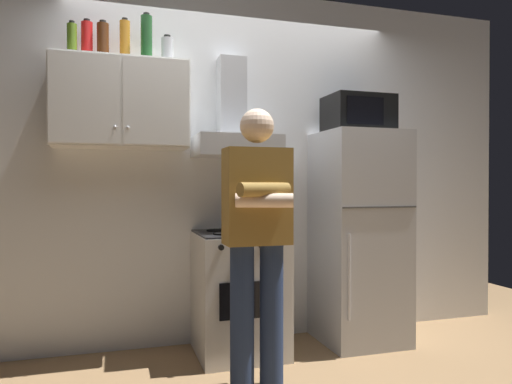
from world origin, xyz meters
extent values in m
plane|color=olive|center=(0.00, 0.00, 0.00)|extent=(7.00, 7.00, 0.00)
cube|color=white|center=(0.00, 0.60, 1.35)|extent=(4.80, 0.10, 2.70)
cube|color=white|center=(-0.85, 0.38, 1.75)|extent=(0.90, 0.34, 0.60)
cube|color=white|center=(-1.07, 0.20, 1.75)|extent=(0.43, 0.01, 0.58)
cube|color=white|center=(-0.62, 0.20, 1.75)|extent=(0.43, 0.01, 0.58)
sphere|color=#B2B2B7|center=(-0.89, 0.19, 1.57)|extent=(0.02, 0.02, 0.02)
sphere|color=#B2B2B7|center=(-0.81, 0.19, 1.57)|extent=(0.02, 0.02, 0.02)
cube|color=silver|center=(-0.05, 0.25, 0.42)|extent=(0.60, 0.60, 0.85)
cube|color=black|center=(-0.05, 0.25, 0.86)|extent=(0.59, 0.59, 0.01)
cube|color=black|center=(-0.05, -0.05, 0.45)|extent=(0.42, 0.01, 0.24)
cylinder|color=black|center=(-0.18, 0.13, 0.87)|extent=(0.16, 0.16, 0.01)
cylinder|color=black|center=(0.08, 0.13, 0.87)|extent=(0.16, 0.16, 0.01)
cylinder|color=black|center=(-0.18, 0.37, 0.87)|extent=(0.16, 0.16, 0.01)
cylinder|color=black|center=(0.08, 0.37, 0.87)|extent=(0.16, 0.16, 0.01)
cylinder|color=black|center=(-0.25, -0.06, 0.80)|extent=(0.04, 0.02, 0.04)
cylinder|color=black|center=(-0.12, -0.06, 0.80)|extent=(0.04, 0.02, 0.04)
cylinder|color=black|center=(0.02, -0.06, 0.80)|extent=(0.04, 0.02, 0.04)
cylinder|color=black|center=(0.15, -0.06, 0.80)|extent=(0.04, 0.02, 0.04)
cube|color=#B7BABF|center=(-0.05, 0.33, 1.47)|extent=(0.60, 0.44, 0.15)
cube|color=#B7BABF|center=(-0.05, 0.47, 1.85)|extent=(0.20, 0.16, 0.60)
cube|color=silver|center=(0.90, 0.25, 0.80)|extent=(0.60, 0.60, 1.60)
cube|color=#4C4C4C|center=(0.90, -0.05, 1.04)|extent=(0.59, 0.01, 0.01)
cylinder|color=silver|center=(0.65, -0.06, 0.56)|extent=(0.02, 0.02, 0.60)
cube|color=black|center=(0.90, 0.27, 1.74)|extent=(0.48, 0.36, 0.28)
cube|color=black|center=(0.86, 0.09, 1.74)|extent=(0.30, 0.01, 0.20)
cylinder|color=navy|center=(-0.19, -0.35, 0.42)|extent=(0.14, 0.14, 0.85)
cylinder|color=navy|center=(-0.01, -0.35, 0.42)|extent=(0.14, 0.14, 0.85)
cube|color=olive|center=(-0.10, -0.35, 1.13)|extent=(0.38, 0.20, 0.56)
cylinder|color=olive|center=(-0.10, -0.49, 1.17)|extent=(0.33, 0.17, 0.08)
cylinder|color=beige|center=(-0.10, -0.49, 1.11)|extent=(0.33, 0.17, 0.08)
sphere|color=beige|center=(-0.10, -0.35, 1.54)|extent=(0.20, 0.20, 0.20)
cylinder|color=#B7BABF|center=(0.08, 0.13, 0.92)|extent=(0.21, 0.21, 0.10)
cylinder|color=black|center=(-0.05, 0.13, 0.96)|extent=(0.05, 0.01, 0.01)
cylinder|color=black|center=(0.21, 0.13, 0.96)|extent=(0.05, 0.01, 0.01)
cylinder|color=#4C6B19|center=(-1.16, 0.39, 2.16)|extent=(0.06, 0.06, 0.22)
cylinder|color=black|center=(-1.16, 0.39, 2.28)|extent=(0.04, 0.04, 0.02)
cylinder|color=#47230F|center=(-0.97, 0.40, 2.17)|extent=(0.08, 0.08, 0.24)
cylinder|color=black|center=(-0.97, 0.40, 2.30)|extent=(0.04, 0.04, 0.02)
cylinder|color=#19471E|center=(-0.68, 0.37, 2.21)|extent=(0.08, 0.08, 0.31)
cylinder|color=black|center=(-0.68, 0.37, 2.37)|extent=(0.04, 0.04, 0.02)
cylinder|color=red|center=(-1.07, 0.42, 2.17)|extent=(0.08, 0.08, 0.25)
cylinder|color=black|center=(-1.07, 0.42, 2.31)|extent=(0.04, 0.04, 0.02)
cylinder|color=#B2B5BA|center=(-0.54, 0.38, 2.14)|extent=(0.08, 0.08, 0.18)
cylinder|color=black|center=(-0.54, 0.38, 2.24)|extent=(0.05, 0.05, 0.02)
cylinder|color=#B7721E|center=(-0.82, 0.41, 2.19)|extent=(0.07, 0.07, 0.28)
cylinder|color=black|center=(-0.82, 0.41, 2.34)|extent=(0.04, 0.04, 0.02)
camera|label=1|loc=(-0.90, -2.99, 1.19)|focal=33.20mm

